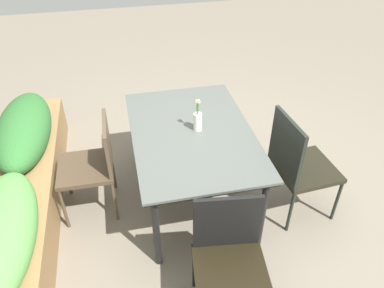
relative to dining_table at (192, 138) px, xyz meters
The scene contains 7 objects.
ground_plane 0.70m from the dining_table, 84.96° to the right, with size 12.00×12.00×0.00m, color #756B5B.
dining_table is the anchor object (origin of this frame).
chair_end_left 1.10m from the dining_table, behind, with size 0.53×0.53×0.90m.
chair_near_left 0.91m from the dining_table, 112.44° to the right, with size 0.52×0.52×1.00m.
chair_far_side 0.86m from the dining_table, 84.71° to the left, with size 0.47×0.47×0.90m.
flower_vase 0.18m from the dining_table, 70.42° to the right, with size 0.07×0.07×0.29m.
planter_box 1.53m from the dining_table, 87.33° to the left, with size 2.81×0.54×0.73m.
Camera 1 is at (-2.50, 0.62, 2.56)m, focal length 35.01 mm.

